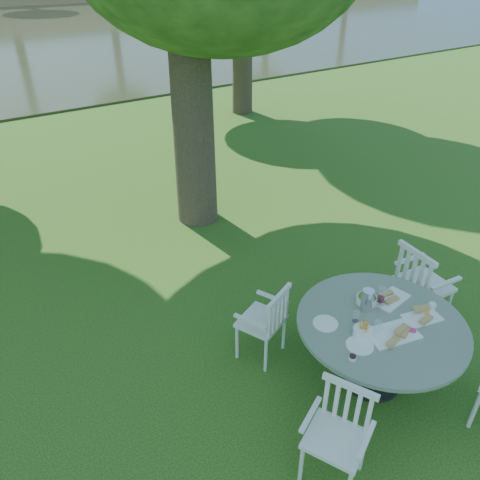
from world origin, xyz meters
name	(u,v)px	position (x,y,z in m)	size (l,w,h in m)	color
ground	(250,310)	(0.00, 0.00, 0.00)	(140.00, 140.00, 0.00)	#1A3F0D
table	(380,333)	(0.39, -1.48, 0.60)	(1.50, 1.50, 0.73)	black
chair_ne	(418,281)	(1.36, -1.15, 0.58)	(0.51, 0.54, 0.98)	silver
chair_nw	(269,319)	(-0.25, -0.68, 0.49)	(0.55, 0.53, 0.84)	silver
chair_sw	(341,426)	(-0.52, -1.95, 0.50)	(0.55, 0.56, 0.85)	silver
tableware	(376,314)	(0.40, -1.40, 0.77)	(1.15, 0.71, 0.21)	white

